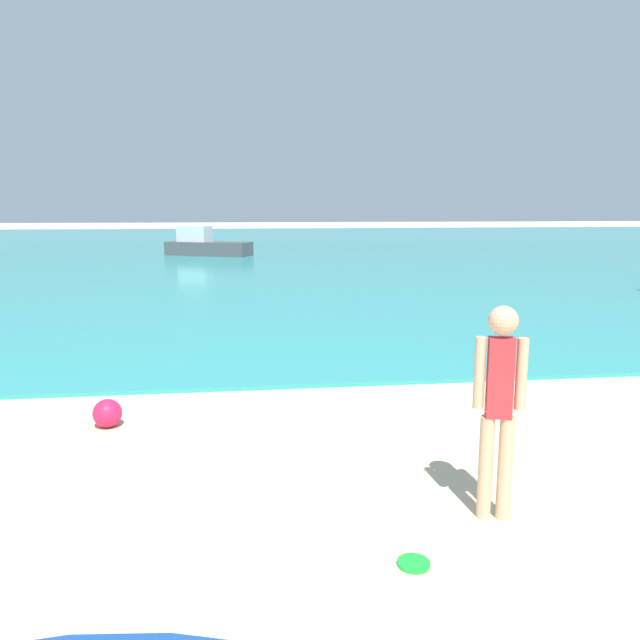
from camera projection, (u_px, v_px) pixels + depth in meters
name	position (u px, v px, depth m)	size (l,w,h in m)	color
water	(252.00, 246.00, 37.36)	(160.00, 60.00, 0.06)	teal
person_standing	(499.00, 400.00, 4.58)	(0.37, 0.22, 1.67)	#DDAD84
frisbee	(414.00, 563.00, 4.12)	(0.22, 0.22, 0.03)	green
boat_far	(206.00, 245.00, 29.58)	(4.29, 2.88, 1.40)	#4C4C51
beach_ball	(107.00, 413.00, 6.68)	(0.31, 0.31, 0.31)	#E51E4C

